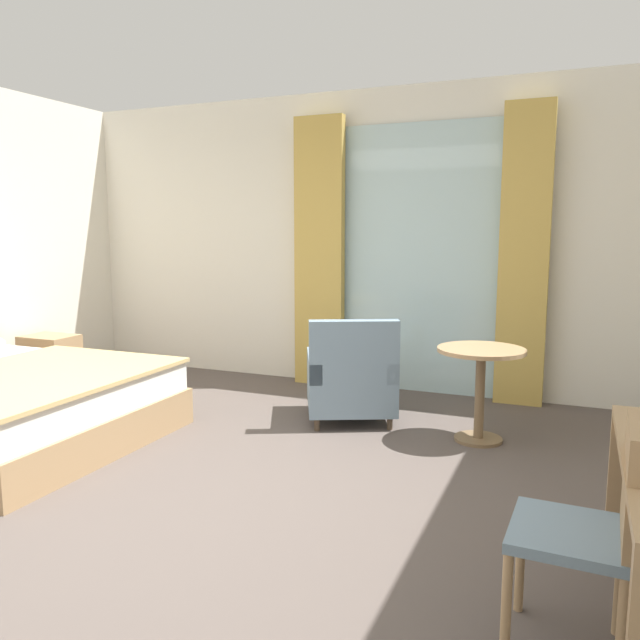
% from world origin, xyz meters
% --- Properties ---
extents(ground, '(6.52, 6.57, 0.10)m').
position_xyz_m(ground, '(0.00, 0.00, -0.05)').
color(ground, '#564C47').
extents(wall_back, '(6.12, 0.12, 2.86)m').
position_xyz_m(wall_back, '(0.00, 3.03, 1.43)').
color(wall_back, white).
rests_on(wall_back, ground).
extents(balcony_glass_door, '(1.48, 0.02, 2.51)m').
position_xyz_m(balcony_glass_door, '(0.73, 2.95, 1.26)').
color(balcony_glass_door, silver).
rests_on(balcony_glass_door, ground).
extents(curtain_panel_left, '(0.50, 0.10, 2.62)m').
position_xyz_m(curtain_panel_left, '(-0.24, 2.85, 1.31)').
color(curtain_panel_left, tan).
rests_on(curtain_panel_left, ground).
extents(curtain_panel_right, '(0.42, 0.10, 2.62)m').
position_xyz_m(curtain_panel_right, '(1.69, 2.85, 1.31)').
color(curtain_panel_right, tan).
rests_on(curtain_panel_right, ground).
extents(nightstand, '(0.50, 0.38, 0.52)m').
position_xyz_m(nightstand, '(-2.61, 1.68, 0.26)').
color(nightstand, tan).
rests_on(nightstand, ground).
extents(desk_chair, '(0.42, 0.44, 0.89)m').
position_xyz_m(desk_chair, '(2.24, -0.55, 0.51)').
color(desk_chair, gray).
rests_on(desk_chair, ground).
extents(armchair_by_window, '(0.94, 0.97, 0.86)m').
position_xyz_m(armchair_by_window, '(0.48, 1.80, 0.33)').
color(armchair_by_window, gray).
rests_on(armchair_by_window, ground).
extents(round_cafe_table, '(0.63, 0.63, 0.69)m').
position_xyz_m(round_cafe_table, '(1.52, 1.70, 0.51)').
color(round_cafe_table, tan).
rests_on(round_cafe_table, ground).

